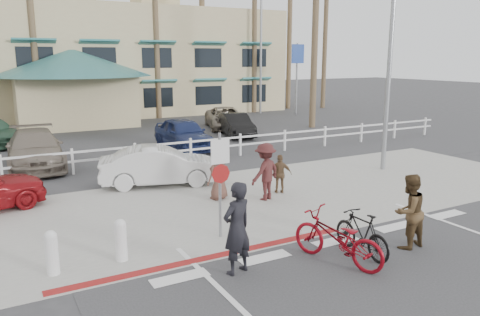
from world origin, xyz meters
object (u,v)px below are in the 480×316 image
sign_post (220,180)px  bike_black (362,233)px  bike_red (337,238)px  car_white_sedan (160,166)px

sign_post → bike_black: size_ratio=1.73×
bike_red → car_white_sedan: 7.98m
car_white_sedan → sign_post: bearing=-167.6°
bike_black → car_white_sedan: bearing=-76.1°
bike_black → bike_red: bearing=6.1°
bike_red → bike_black: size_ratio=1.29×
sign_post → bike_red: 3.10m
sign_post → car_white_sedan: sign_post is taller
sign_post → bike_red: sign_post is taller
bike_black → car_white_sedan: size_ratio=0.41×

